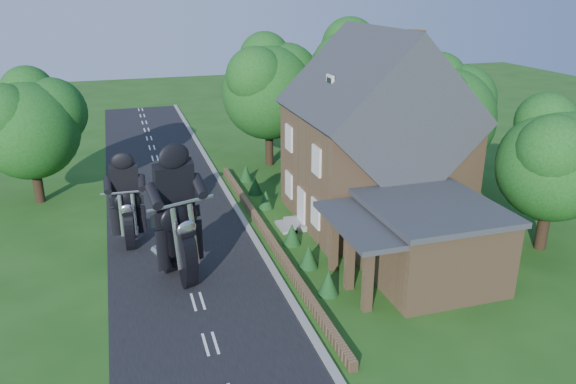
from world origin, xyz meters
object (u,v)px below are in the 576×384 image
object	(u,v)px
garden_wall	(267,235)
motorcycle_lead	(179,261)
house	(374,142)
annex	(426,240)
motorcycle_follow	(130,231)

from	to	relation	value
garden_wall	motorcycle_lead	size ratio (longest dim) A/B	11.00
house	annex	bearing A→B (deg)	-95.24
garden_wall	motorcycle_follow	bearing A→B (deg)	168.45
house	motorcycle_follow	distance (m)	13.35
garden_wall	motorcycle_follow	size ratio (longest dim) A/B	14.28
garden_wall	annex	size ratio (longest dim) A/B	3.12
garden_wall	house	distance (m)	7.52
garden_wall	house	bearing A→B (deg)	9.17
annex	motorcycle_lead	xyz separation A→B (m)	(-10.30, 2.85, -0.84)
garden_wall	motorcycle_lead	distance (m)	5.62
motorcycle_follow	motorcycle_lead	bearing A→B (deg)	116.29
garden_wall	house	world-z (taller)	house
house	motorcycle_lead	xyz separation A→B (m)	(-10.93, -3.95, -3.41)
garden_wall	motorcycle_lead	world-z (taller)	motorcycle_lead
motorcycle_lead	motorcycle_follow	size ratio (longest dim) A/B	1.30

